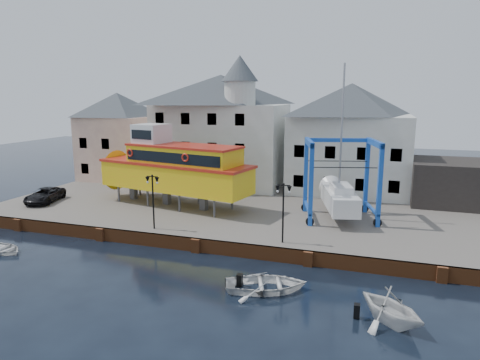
% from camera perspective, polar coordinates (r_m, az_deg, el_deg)
% --- Properties ---
extents(ground, '(140.00, 140.00, 0.00)m').
position_cam_1_polar(ground, '(31.08, -5.86, -9.55)').
color(ground, black).
rests_on(ground, ground).
extents(hardstanding, '(44.00, 22.00, 1.00)m').
position_cam_1_polar(hardstanding, '(40.73, 0.42, -3.70)').
color(hardstanding, '#5E5950').
rests_on(hardstanding, ground).
extents(quay_wall, '(44.00, 0.47, 1.00)m').
position_cam_1_polar(quay_wall, '(31.00, -5.80, -8.63)').
color(quay_wall, brown).
rests_on(quay_wall, ground).
extents(building_pink, '(8.00, 7.00, 10.30)m').
position_cam_1_polar(building_pink, '(53.86, -15.84, 5.65)').
color(building_pink, '#CF9E8D').
rests_on(building_pink, hardstanding).
extents(building_white_main, '(14.00, 8.30, 14.00)m').
position_cam_1_polar(building_white_main, '(48.08, -2.44, 6.86)').
color(building_white_main, white).
rests_on(building_white_main, hardstanding).
extents(building_white_right, '(12.00, 8.00, 11.20)m').
position_cam_1_polar(building_white_right, '(45.79, 14.40, 5.37)').
color(building_white_right, white).
rests_on(building_white_right, hardstanding).
extents(shed_dark, '(8.00, 7.00, 4.00)m').
position_cam_1_polar(shed_dark, '(44.77, 26.85, -0.28)').
color(shed_dark, black).
rests_on(shed_dark, hardstanding).
extents(lamp_post_left, '(1.12, 0.32, 4.20)m').
position_cam_1_polar(lamp_post_left, '(32.69, -11.58, -1.05)').
color(lamp_post_left, black).
rests_on(lamp_post_left, hardstanding).
extents(lamp_post_right, '(1.12, 0.32, 4.20)m').
position_cam_1_polar(lamp_post_right, '(29.14, 5.80, -2.38)').
color(lamp_post_right, black).
rests_on(lamp_post_right, hardstanding).
extents(tour_boat, '(17.44, 7.35, 7.39)m').
position_cam_1_polar(tour_boat, '(39.90, -9.82, 1.68)').
color(tour_boat, '#59595E').
rests_on(tour_boat, hardstanding).
extents(travel_lift, '(6.80, 8.54, 12.50)m').
position_cam_1_polar(travel_lift, '(36.61, 12.95, -1.53)').
color(travel_lift, '#1554B4').
rests_on(travel_lift, hardstanding).
extents(van, '(3.32, 5.19, 1.33)m').
position_cam_1_polar(van, '(44.71, -24.59, -1.85)').
color(van, black).
rests_on(van, hardstanding).
extents(motorboat_b, '(5.58, 4.78, 0.97)m').
position_cam_1_polar(motorboat_b, '(25.41, 3.49, -14.44)').
color(motorboat_b, white).
rests_on(motorboat_b, ground).
extents(motorboat_c, '(4.89, 4.84, 1.95)m').
position_cam_1_polar(motorboat_c, '(23.35, 19.37, -17.57)').
color(motorboat_c, white).
rests_on(motorboat_c, ground).
extents(motorboat_d, '(3.76, 2.97, 0.70)m').
position_cam_1_polar(motorboat_d, '(35.36, -29.07, -8.36)').
color(motorboat_d, white).
rests_on(motorboat_d, ground).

